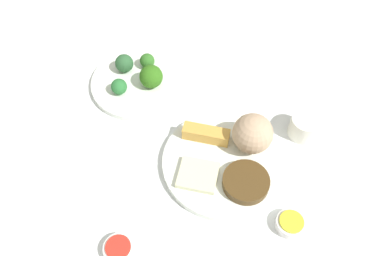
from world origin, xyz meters
The scene contains 16 objects.
tabletop centered at (0.00, 0.00, 0.01)m, with size 2.20×2.20×0.02m, color white.
main_plate centered at (0.04, -0.03, 0.03)m, with size 0.26×0.26×0.02m, color white.
rice_scoop centered at (0.11, -0.05, 0.08)m, with size 0.08×0.08×0.08m, color tan.
spring_roll centered at (0.06, 0.04, 0.05)m, with size 0.10×0.03×0.03m, color gold.
crab_rangoon_wonton centered at (-0.02, -0.01, 0.04)m, with size 0.07×0.08×0.01m, color beige.
stir_fry_heap centered at (0.02, -0.09, 0.05)m, with size 0.09×0.09×0.02m, color #4D3517.
broccoli_plate centered at (0.10, 0.26, 0.03)m, with size 0.23×0.23×0.01m, color white.
broccoli_floret_0 centered at (0.15, 0.28, 0.05)m, with size 0.04×0.04×0.04m, color #336D26.
broccoli_floret_1 centered at (0.04, 0.27, 0.05)m, with size 0.04×0.04×0.04m, color #2C7336.
broccoli_floret_2 centered at (0.11, 0.23, 0.06)m, with size 0.05×0.05×0.05m, color #326D1A.
broccoli_floret_3 centered at (0.10, 0.31, 0.06)m, with size 0.04×0.04×0.04m, color #2E5E34.
sauce_ramekin_hot_mustard centered at (0.01, -0.20, 0.03)m, with size 0.06×0.06×0.02m, color white.
sauce_ramekin_hot_mustard_liquid centered at (0.01, -0.20, 0.04)m, with size 0.05×0.05×0.00m, color yellow.
sauce_ramekin_sweet_and_sour centered at (-0.22, 0.02, 0.03)m, with size 0.06×0.06×0.02m, color white.
sauce_ramekin_sweet_and_sour_liquid centered at (-0.22, 0.02, 0.04)m, with size 0.05×0.05×0.00m, color red.
teacup centered at (0.21, -0.12, 0.05)m, with size 0.07×0.07×0.05m, color white.
Camera 1 is at (-0.33, -0.23, 0.72)m, focal length 36.32 mm.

